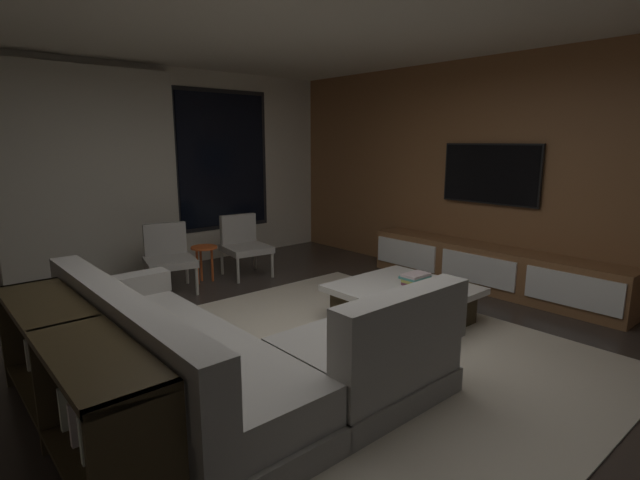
{
  "coord_description": "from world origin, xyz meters",
  "views": [
    {
      "loc": [
        -2.33,
        -2.75,
        1.73
      ],
      "look_at": [
        0.66,
        0.68,
        0.79
      ],
      "focal_mm": 27.11,
      "sensor_mm": 36.0,
      "label": 1
    }
  ],
  "objects_px": {
    "coffee_table": "(403,304)",
    "console_table_behind_couch": "(71,376)",
    "accent_chair_near_window": "(243,242)",
    "accent_chair_by_curtain": "(168,254)",
    "mounted_tv": "(490,174)",
    "side_stool": "(204,253)",
    "media_console": "(491,270)",
    "book_stack_on_coffee_table": "(415,279)",
    "sectional_couch": "(225,358)"
  },
  "relations": [
    {
      "from": "accent_chair_by_curtain",
      "to": "book_stack_on_coffee_table",
      "type": "bearing_deg",
      "value": -61.1
    },
    {
      "from": "book_stack_on_coffee_table",
      "to": "media_console",
      "type": "bearing_deg",
      "value": 0.56
    },
    {
      "from": "console_table_behind_couch",
      "to": "book_stack_on_coffee_table",
      "type": "bearing_deg",
      "value": -1.01
    },
    {
      "from": "mounted_tv",
      "to": "console_table_behind_couch",
      "type": "distance_m",
      "value": 4.78
    },
    {
      "from": "accent_chair_by_curtain",
      "to": "console_table_behind_couch",
      "type": "height_order",
      "value": "accent_chair_by_curtain"
    },
    {
      "from": "coffee_table",
      "to": "accent_chair_by_curtain",
      "type": "bearing_deg",
      "value": 116.89
    },
    {
      "from": "side_stool",
      "to": "sectional_couch",
      "type": "bearing_deg",
      "value": -115.09
    },
    {
      "from": "coffee_table",
      "to": "side_stool",
      "type": "distance_m",
      "value": 2.62
    },
    {
      "from": "accent_chair_near_window",
      "to": "accent_chair_by_curtain",
      "type": "bearing_deg",
      "value": -179.72
    },
    {
      "from": "book_stack_on_coffee_table",
      "to": "accent_chair_by_curtain",
      "type": "relative_size",
      "value": 0.34
    },
    {
      "from": "sectional_couch",
      "to": "console_table_behind_couch",
      "type": "height_order",
      "value": "sectional_couch"
    },
    {
      "from": "console_table_behind_couch",
      "to": "sectional_couch",
      "type": "bearing_deg",
      "value": -8.15
    },
    {
      "from": "coffee_table",
      "to": "console_table_behind_couch",
      "type": "distance_m",
      "value": 2.94
    },
    {
      "from": "side_stool",
      "to": "coffee_table",
      "type": "bearing_deg",
      "value": -72.2
    },
    {
      "from": "accent_chair_near_window",
      "to": "coffee_table",
      "type": "bearing_deg",
      "value": -84.8
    },
    {
      "from": "accent_chair_near_window",
      "to": "console_table_behind_couch",
      "type": "xyz_separation_m",
      "value": [
        -2.7,
        -2.47,
        -0.02
      ]
    },
    {
      "from": "accent_chair_by_curtain",
      "to": "media_console",
      "type": "xyz_separation_m",
      "value": [
        2.83,
        -2.5,
        -0.18
      ]
    },
    {
      "from": "accent_chair_by_curtain",
      "to": "mounted_tv",
      "type": "relative_size",
      "value": 0.64
    },
    {
      "from": "accent_chair_near_window",
      "to": "mounted_tv",
      "type": "distance_m",
      "value": 3.18
    },
    {
      "from": "sectional_couch",
      "to": "coffee_table",
      "type": "relative_size",
      "value": 2.16
    },
    {
      "from": "accent_chair_near_window",
      "to": "accent_chair_by_curtain",
      "type": "distance_m",
      "value": 1.03
    },
    {
      "from": "sectional_couch",
      "to": "book_stack_on_coffee_table",
      "type": "distance_m",
      "value": 2.15
    },
    {
      "from": "coffee_table",
      "to": "side_stool",
      "type": "height_order",
      "value": "side_stool"
    },
    {
      "from": "media_console",
      "to": "side_stool",
      "type": "bearing_deg",
      "value": 133.37
    },
    {
      "from": "mounted_tv",
      "to": "side_stool",
      "type": "bearing_deg",
      "value": 137.83
    },
    {
      "from": "book_stack_on_coffee_table",
      "to": "accent_chair_near_window",
      "type": "relative_size",
      "value": 0.34
    },
    {
      "from": "mounted_tv",
      "to": "accent_chair_near_window",
      "type": "bearing_deg",
      "value": 130.59
    },
    {
      "from": "book_stack_on_coffee_table",
      "to": "accent_chair_by_curtain",
      "type": "bearing_deg",
      "value": 118.9
    },
    {
      "from": "side_stool",
      "to": "media_console",
      "type": "distance_m",
      "value": 3.45
    },
    {
      "from": "side_stool",
      "to": "media_console",
      "type": "bearing_deg",
      "value": -46.63
    },
    {
      "from": "coffee_table",
      "to": "mounted_tv",
      "type": "xyz_separation_m",
      "value": [
        1.75,
        0.18,
        1.16
      ]
    },
    {
      "from": "accent_chair_by_curtain",
      "to": "accent_chair_near_window",
      "type": "bearing_deg",
      "value": 0.28
    },
    {
      "from": "sectional_couch",
      "to": "accent_chair_near_window",
      "type": "xyz_separation_m",
      "value": [
        1.79,
        2.6,
        0.14
      ]
    },
    {
      "from": "sectional_couch",
      "to": "console_table_behind_couch",
      "type": "xyz_separation_m",
      "value": [
        -0.91,
        0.13,
        0.13
      ]
    },
    {
      "from": "accent_chair_near_window",
      "to": "accent_chair_by_curtain",
      "type": "relative_size",
      "value": 1.0
    },
    {
      "from": "mounted_tv",
      "to": "sectional_couch",
      "type": "bearing_deg",
      "value": -175.61
    },
    {
      "from": "side_stool",
      "to": "media_console",
      "type": "height_order",
      "value": "media_console"
    },
    {
      "from": "book_stack_on_coffee_table",
      "to": "side_stool",
      "type": "relative_size",
      "value": 0.57
    },
    {
      "from": "side_stool",
      "to": "mounted_tv",
      "type": "distance_m",
      "value": 3.58
    },
    {
      "from": "accent_chair_near_window",
      "to": "console_table_behind_couch",
      "type": "height_order",
      "value": "accent_chair_near_window"
    },
    {
      "from": "media_console",
      "to": "console_table_behind_couch",
      "type": "distance_m",
      "value": 4.5
    },
    {
      "from": "sectional_couch",
      "to": "accent_chair_by_curtain",
      "type": "xyz_separation_m",
      "value": [
        0.76,
        2.59,
        0.14
      ]
    },
    {
      "from": "coffee_table",
      "to": "mounted_tv",
      "type": "height_order",
      "value": "mounted_tv"
    },
    {
      "from": "accent_chair_near_window",
      "to": "console_table_behind_couch",
      "type": "relative_size",
      "value": 0.37
    },
    {
      "from": "media_console",
      "to": "console_table_behind_couch",
      "type": "relative_size",
      "value": 1.48
    },
    {
      "from": "side_stool",
      "to": "console_table_behind_couch",
      "type": "bearing_deg",
      "value": -130.79
    },
    {
      "from": "coffee_table",
      "to": "media_console",
      "type": "bearing_deg",
      "value": -0.84
    },
    {
      "from": "accent_chair_near_window",
      "to": "book_stack_on_coffee_table",
      "type": "bearing_deg",
      "value": -81.92
    },
    {
      "from": "accent_chair_near_window",
      "to": "mounted_tv",
      "type": "height_order",
      "value": "mounted_tv"
    },
    {
      "from": "sectional_couch",
      "to": "accent_chair_by_curtain",
      "type": "relative_size",
      "value": 3.21
    }
  ]
}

